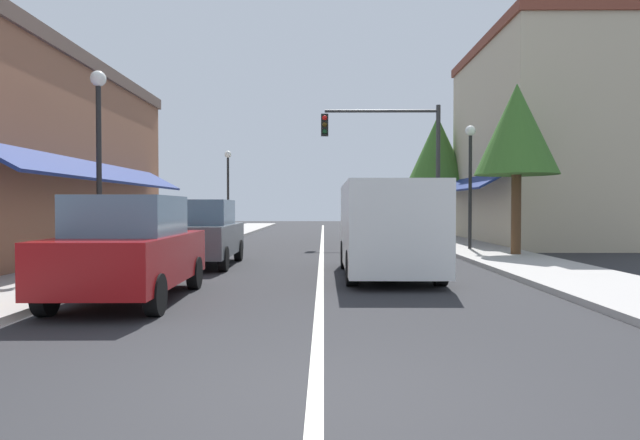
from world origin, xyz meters
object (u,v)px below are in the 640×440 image
parked_car_nearest_left (130,249)px  street_lamp_left_far (228,179)px  traffic_signal_mast_arm (398,150)px  tree_right_far (438,150)px  parked_car_second_left (202,233)px  tree_right_near (517,130)px  street_lamp_left_near (99,138)px  van_in_lane (387,226)px  street_lamp_right_mid (470,166)px

parked_car_nearest_left → street_lamp_left_far: size_ratio=0.92×
traffic_signal_mast_arm → tree_right_far: bearing=64.6°
parked_car_second_left → tree_right_near: bearing=14.0°
street_lamp_left_far → tree_right_near: bearing=-46.4°
parked_car_nearest_left → street_lamp_left_near: 4.63m
street_lamp_left_far → tree_right_far: tree_right_far is taller
parked_car_second_left → van_in_lane: bearing=-26.0°
parked_car_nearest_left → street_lamp_left_near: bearing=117.4°
street_lamp_left_near → street_lamp_right_mid: size_ratio=1.06×
parked_car_nearest_left → tree_right_far: tree_right_far is taller
van_in_lane → street_lamp_left_far: street_lamp_left_far is taller
street_lamp_left_near → tree_right_near: 12.08m
street_lamp_left_far → tree_right_near: 15.85m
parked_car_second_left → street_lamp_right_mid: 9.85m
parked_car_second_left → tree_right_far: (9.17, 14.25, 3.68)m
traffic_signal_mast_arm → street_lamp_left_near: size_ratio=1.23×
parked_car_second_left → traffic_signal_mast_arm: size_ratio=0.71×
van_in_lane → traffic_signal_mast_arm: (1.61, 10.47, 2.80)m
tree_right_near → traffic_signal_mast_arm: bearing=116.7°
van_in_lane → street_lamp_right_mid: bearing=61.7°
parked_car_second_left → tree_right_far: bearing=56.4°
traffic_signal_mast_arm → street_lamp_left_far: size_ratio=1.30×
street_lamp_right_mid → tree_right_near: 2.56m
parked_car_second_left → street_lamp_left_near: size_ratio=0.88×
street_lamp_left_far → tree_right_far: bearing=1.7°
street_lamp_left_far → tree_right_near: tree_right_near is taller
street_lamp_left_far → parked_car_second_left: bearing=-83.2°
tree_right_near → parked_car_second_left: bearing=-165.1°
parked_car_second_left → traffic_signal_mast_arm: traffic_signal_mast_arm is taller
tree_right_far → traffic_signal_mast_arm: bearing=-115.4°
traffic_signal_mast_arm → street_lamp_left_near: traffic_signal_mast_arm is taller
tree_right_far → van_in_lane: bearing=-105.1°
parked_car_second_left → street_lamp_left_far: street_lamp_left_far is taller
street_lamp_left_near → tree_right_far: bearing=55.9°
van_in_lane → street_lamp_left_near: street_lamp_left_near is taller
parked_car_second_left → street_lamp_left_far: (-1.66, 13.93, 2.16)m
traffic_signal_mast_arm → van_in_lane: bearing=-98.8°
van_in_lane → traffic_signal_mast_arm: size_ratio=0.90×
traffic_signal_mast_arm → street_lamp_left_near: (-8.24, -10.37, -0.76)m
parked_car_second_left → traffic_signal_mast_arm: bearing=51.7°
parked_car_nearest_left → street_lamp_right_mid: bearing=49.8°
van_in_lane → traffic_signal_mast_arm: traffic_signal_mast_arm is taller
street_lamp_right_mid → tree_right_far: size_ratio=0.70×
parked_car_second_left → street_lamp_right_mid: size_ratio=0.93×
van_in_lane → traffic_signal_mast_arm: 10.95m
parked_car_nearest_left → tree_right_far: bearing=64.2°
parked_car_nearest_left → street_lamp_right_mid: 13.48m
tree_right_far → tree_right_near: bearing=-89.6°
van_in_lane → tree_right_far: 17.39m
street_lamp_right_mid → tree_right_far: bearing=85.4°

